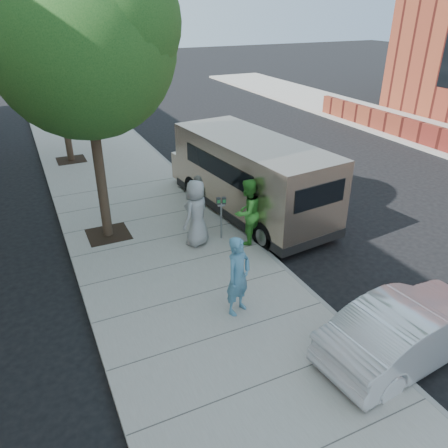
{
  "coord_description": "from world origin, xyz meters",
  "views": [
    {
      "loc": [
        -4.07,
        -9.35,
        6.26
      ],
      "look_at": [
        0.28,
        -0.15,
        1.1
      ],
      "focal_mm": 35.0,
      "sensor_mm": 36.0,
      "label": 1
    }
  ],
  "objects": [
    {
      "name": "ground",
      "position": [
        0.0,
        0.0,
        0.0
      ],
      "size": [
        120.0,
        120.0,
        0.0
      ],
      "primitive_type": "plane",
      "color": "black",
      "rests_on": "ground"
    },
    {
      "name": "sidewalk",
      "position": [
        -1.0,
        0.0,
        0.07
      ],
      "size": [
        5.0,
        60.0,
        0.15
      ],
      "primitive_type": "cube",
      "color": "gray",
      "rests_on": "ground"
    },
    {
      "name": "curb_face",
      "position": [
        1.44,
        0.0,
        0.07
      ],
      "size": [
        0.12,
        60.0,
        0.16
      ],
      "primitive_type": "cube",
      "color": "gray",
      "rests_on": "ground"
    },
    {
      "name": "tree_near",
      "position": [
        -2.25,
        2.4,
        5.55
      ],
      "size": [
        4.62,
        4.6,
        7.53
      ],
      "color": "black",
      "rests_on": "sidewalk"
    },
    {
      "name": "tree_far",
      "position": [
        -2.25,
        10.0,
        4.88
      ],
      "size": [
        3.92,
        3.8,
        6.49
      ],
      "color": "black",
      "rests_on": "sidewalk"
    },
    {
      "name": "parking_meter",
      "position": [
        0.63,
        0.76,
        1.08
      ],
      "size": [
        0.28,
        0.15,
        1.29
      ],
      "rotation": [
        0.0,
        0.0,
        -0.23
      ],
      "color": "gray",
      "rests_on": "sidewalk"
    },
    {
      "name": "van",
      "position": [
        2.31,
        2.25,
        1.34
      ],
      "size": [
        2.98,
        7.0,
        2.52
      ],
      "rotation": [
        0.0,
        0.0,
        0.11
      ],
      "color": "tan",
      "rests_on": "ground"
    },
    {
      "name": "sedan",
      "position": [
        2.0,
        -4.94,
        0.66
      ],
      "size": [
        4.11,
        1.8,
        1.31
      ],
      "primitive_type": "imported",
      "rotation": [
        0.0,
        0.0,
        1.68
      ],
      "color": "silver",
      "rests_on": "ground"
    },
    {
      "name": "person_officer",
      "position": [
        -0.46,
        -2.44,
        1.06
      ],
      "size": [
        0.79,
        0.68,
        1.83
      ],
      "primitive_type": "imported",
      "rotation": [
        0.0,
        0.0,
        0.44
      ],
      "color": "teal",
      "rests_on": "sidewalk"
    },
    {
      "name": "person_green_shirt",
      "position": [
        1.19,
        0.24,
        1.1
      ],
      "size": [
        1.12,
        1.0,
        1.9
      ],
      "primitive_type": "imported",
      "rotation": [
        0.0,
        0.0,
        3.51
      ],
      "color": "green",
      "rests_on": "sidewalk"
    },
    {
      "name": "person_gray_shirt",
      "position": [
        -0.12,
        0.77,
        1.1
      ],
      "size": [
        1.11,
        1.02,
        1.9
      ],
      "primitive_type": "imported",
      "rotation": [
        0.0,
        0.0,
        3.73
      ],
      "color": "#9A9A9C",
      "rests_on": "sidewalk"
    },
    {
      "name": "person_striped_polo",
      "position": [
        0.37,
        1.81,
        0.96
      ],
      "size": [
        0.96,
        0.96,
        1.63
      ],
      "primitive_type": "imported",
      "rotation": [
        0.0,
        0.0,
        3.93
      ],
      "color": "gray",
      "rests_on": "sidewalk"
    }
  ]
}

